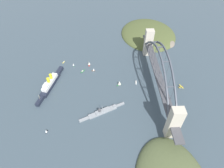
{
  "coord_description": "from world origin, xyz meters",
  "views": [
    {
      "loc": [
        -234.25,
        88.05,
        242.9
      ],
      "look_at": [
        0.0,
        79.4,
        8.0
      ],
      "focal_mm": 29.94,
      "sensor_mm": 36.0,
      "label": 1
    }
  ],
  "objects_px": {
    "small_boat_4": "(119,83)",
    "small_boat_5": "(46,131)",
    "small_boat_1": "(136,82)",
    "small_boat_0": "(73,65)",
    "ocean_liner": "(50,83)",
    "naval_cruiser": "(102,112)",
    "small_boat_7": "(94,70)",
    "small_boat_6": "(83,71)",
    "harbor_arch_bridge": "(159,73)",
    "small_boat_2": "(89,63)",
    "small_boat_3": "(64,62)",
    "seaplane_taxiing_near_bridge": "(181,87)"
  },
  "relations": [
    {
      "from": "seaplane_taxiing_near_bridge",
      "to": "small_boat_4",
      "type": "distance_m",
      "value": 110.44
    },
    {
      "from": "small_boat_5",
      "to": "small_boat_1",
      "type": "bearing_deg",
      "value": -55.71
    },
    {
      "from": "small_boat_4",
      "to": "small_boat_5",
      "type": "bearing_deg",
      "value": 129.8
    },
    {
      "from": "small_boat_3",
      "to": "small_boat_4",
      "type": "relative_size",
      "value": 0.73
    },
    {
      "from": "ocean_liner",
      "to": "harbor_arch_bridge",
      "type": "bearing_deg",
      "value": -92.38
    },
    {
      "from": "harbor_arch_bridge",
      "to": "small_boat_7",
      "type": "bearing_deg",
      "value": 67.99
    },
    {
      "from": "small_boat_2",
      "to": "small_boat_3",
      "type": "relative_size",
      "value": 1.23
    },
    {
      "from": "small_boat_0",
      "to": "small_boat_3",
      "type": "distance_m",
      "value": 25.07
    },
    {
      "from": "naval_cruiser",
      "to": "small_boat_3",
      "type": "xyz_separation_m",
      "value": [
        130.89,
        80.1,
        -1.72
      ]
    },
    {
      "from": "small_boat_1",
      "to": "small_boat_3",
      "type": "height_order",
      "value": "small_boat_3"
    },
    {
      "from": "small_boat_5",
      "to": "naval_cruiser",
      "type": "bearing_deg",
      "value": -68.09
    },
    {
      "from": "small_boat_1",
      "to": "small_boat_2",
      "type": "xyz_separation_m",
      "value": [
        55.35,
        89.34,
        3.39
      ]
    },
    {
      "from": "small_boat_7",
      "to": "naval_cruiser",
      "type": "bearing_deg",
      "value": -170.56
    },
    {
      "from": "small_boat_1",
      "to": "small_boat_3",
      "type": "relative_size",
      "value": 1.36
    },
    {
      "from": "small_boat_0",
      "to": "small_boat_1",
      "type": "relative_size",
      "value": 0.73
    },
    {
      "from": "small_boat_1",
      "to": "small_boat_7",
      "type": "xyz_separation_m",
      "value": [
        36.43,
        79.61,
        2.52
      ]
    },
    {
      "from": "small_boat_2",
      "to": "small_boat_5",
      "type": "relative_size",
      "value": 1.28
    },
    {
      "from": "small_boat_6",
      "to": "small_boat_3",
      "type": "bearing_deg",
      "value": 54.08
    },
    {
      "from": "small_boat_3",
      "to": "small_boat_0",
      "type": "bearing_deg",
      "value": -119.14
    },
    {
      "from": "ocean_liner",
      "to": "small_boat_6",
      "type": "bearing_deg",
      "value": -55.98
    },
    {
      "from": "small_boat_5",
      "to": "small_boat_6",
      "type": "relative_size",
      "value": 0.66
    },
    {
      "from": "small_boat_6",
      "to": "small_boat_7",
      "type": "relative_size",
      "value": 1.53
    },
    {
      "from": "harbor_arch_bridge",
      "to": "small_boat_2",
      "type": "bearing_deg",
      "value": 62.29
    },
    {
      "from": "ocean_liner",
      "to": "small_boat_6",
      "type": "height_order",
      "value": "ocean_liner"
    },
    {
      "from": "small_boat_1",
      "to": "small_boat_5",
      "type": "distance_m",
      "value": 174.09
    },
    {
      "from": "ocean_liner",
      "to": "naval_cruiser",
      "type": "bearing_deg",
      "value": -124.29
    },
    {
      "from": "harbor_arch_bridge",
      "to": "seaplane_taxiing_near_bridge",
      "type": "distance_m",
      "value": 52.94
    },
    {
      "from": "ocean_liner",
      "to": "small_boat_6",
      "type": "relative_size",
      "value": 9.09
    },
    {
      "from": "small_boat_3",
      "to": "small_boat_6",
      "type": "relative_size",
      "value": 0.69
    },
    {
      "from": "small_boat_4",
      "to": "small_boat_2",
      "type": "bearing_deg",
      "value": 44.26
    },
    {
      "from": "ocean_liner",
      "to": "small_boat_1",
      "type": "height_order",
      "value": "ocean_liner"
    },
    {
      "from": "harbor_arch_bridge",
      "to": "small_boat_4",
      "type": "bearing_deg",
      "value": 85.27
    },
    {
      "from": "naval_cruiser",
      "to": "small_boat_0",
      "type": "relative_size",
      "value": 9.91
    },
    {
      "from": "ocean_liner",
      "to": "small_boat_3",
      "type": "height_order",
      "value": "ocean_liner"
    },
    {
      "from": "harbor_arch_bridge",
      "to": "ocean_liner",
      "type": "xyz_separation_m",
      "value": [
        7.91,
        190.49,
        -25.13
      ]
    },
    {
      "from": "naval_cruiser",
      "to": "small_boat_2",
      "type": "height_order",
      "value": "naval_cruiser"
    },
    {
      "from": "small_boat_0",
      "to": "ocean_liner",
      "type": "bearing_deg",
      "value": 147.62
    },
    {
      "from": "naval_cruiser",
      "to": "small_boat_2",
      "type": "xyz_separation_m",
      "value": [
        120.77,
        26.66,
        1.66
      ]
    },
    {
      "from": "small_boat_1",
      "to": "small_boat_5",
      "type": "bearing_deg",
      "value": 124.29
    },
    {
      "from": "harbor_arch_bridge",
      "to": "small_boat_7",
      "type": "relative_size",
      "value": 36.53
    },
    {
      "from": "seaplane_taxiing_near_bridge",
      "to": "small_boat_0",
      "type": "relative_size",
      "value": 1.48
    },
    {
      "from": "naval_cruiser",
      "to": "small_boat_5",
      "type": "height_order",
      "value": "naval_cruiser"
    },
    {
      "from": "naval_cruiser",
      "to": "small_boat_0",
      "type": "distance_m",
      "value": 132.31
    },
    {
      "from": "naval_cruiser",
      "to": "small_boat_7",
      "type": "relative_size",
      "value": 10.37
    },
    {
      "from": "small_boat_1",
      "to": "small_boat_0",
      "type": "bearing_deg",
      "value": 66.22
    },
    {
      "from": "naval_cruiser",
      "to": "small_boat_6",
      "type": "bearing_deg",
      "value": 20.88
    },
    {
      "from": "small_boat_4",
      "to": "small_boat_6",
      "type": "distance_m",
      "value": 80.33
    },
    {
      "from": "small_boat_2",
      "to": "small_boat_6",
      "type": "distance_m",
      "value": 23.51
    },
    {
      "from": "small_boat_5",
      "to": "small_boat_7",
      "type": "relative_size",
      "value": 1.01
    },
    {
      "from": "small_boat_4",
      "to": "small_boat_6",
      "type": "height_order",
      "value": "small_boat_4"
    }
  ]
}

